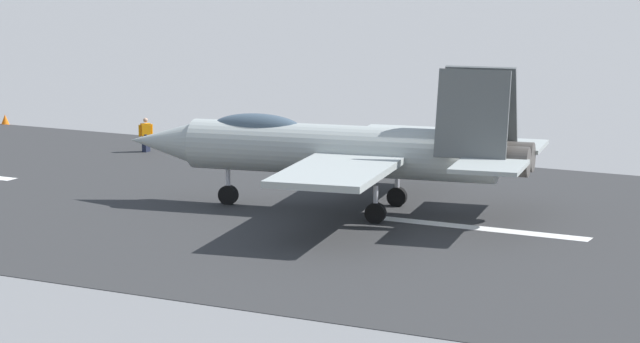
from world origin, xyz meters
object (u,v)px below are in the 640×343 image
at_px(crew_person, 146,135).
at_px(marker_cone_far, 5,119).
at_px(fighter_jet, 341,148).
at_px(marker_cone_mid, 366,148).

xyz_separation_m(crew_person, marker_cone_far, (12.21, -4.33, -0.56)).
xyz_separation_m(fighter_jet, crew_person, (14.49, -8.29, -1.60)).
relative_size(crew_person, marker_cone_mid, 3.02).
bearing_deg(crew_person, marker_cone_mid, -155.82).
distance_m(fighter_jet, crew_person, 16.77).
bearing_deg(marker_cone_far, crew_person, 160.48).
relative_size(fighter_jet, marker_cone_far, 29.97).
distance_m(crew_person, marker_cone_far, 12.97).
height_order(marker_cone_mid, marker_cone_far, same).
relative_size(fighter_jet, marker_cone_mid, 29.97).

